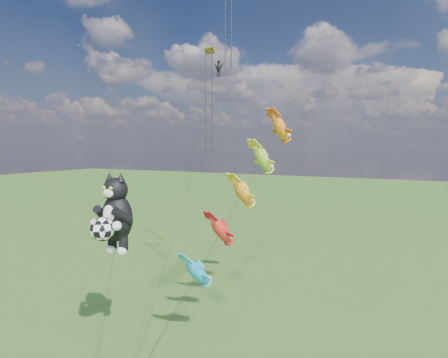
% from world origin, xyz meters
% --- Properties ---
extents(cat_kite_rig, '(2.51, 4.15, 11.50)m').
position_xyz_m(cat_kite_rig, '(4.37, 5.17, 8.85)').
color(cat_kite_rig, brown).
rests_on(cat_kite_rig, ground).
extents(fish_windsock_rig, '(4.96, 15.25, 17.27)m').
position_xyz_m(fish_windsock_rig, '(10.08, 12.19, 9.70)').
color(fish_windsock_rig, brown).
rests_on(fish_windsock_rig, ground).
extents(parafoil_rig, '(3.42, 17.34, 28.00)m').
position_xyz_m(parafoil_rig, '(5.41, 16.97, 20.39)').
color(parafoil_rig, brown).
rests_on(parafoil_rig, ground).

